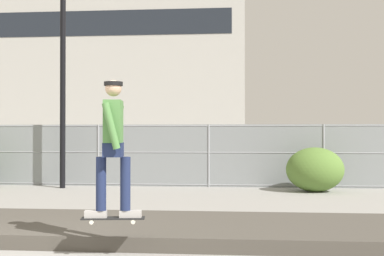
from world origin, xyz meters
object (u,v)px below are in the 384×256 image
object	(u,v)px
skater	(113,139)
street_lamp	(63,41)
parked_car_mid	(184,154)
parked_car_near	(46,153)
skateboard	(113,219)
shrub_center	(315,170)

from	to	relation	value
skater	street_lamp	size ratio (longest dim) A/B	0.25
skater	parked_car_mid	world-z (taller)	skater
parked_car_near	skateboard	bearing A→B (deg)	-65.43
skateboard	parked_car_mid	distance (m)	12.54
skater	shrub_center	bearing A→B (deg)	65.05
parked_car_mid	skateboard	bearing A→B (deg)	-87.87
skater	parked_car_mid	xyz separation A→B (m)	(-0.47, 12.53, -0.67)
skater	shrub_center	world-z (taller)	skater
street_lamp	skater	bearing A→B (deg)	-66.59
parked_car_near	shrub_center	size ratio (longest dim) A/B	2.84
parked_car_mid	skater	bearing A→B (deg)	-87.87
parked_car_mid	shrub_center	xyz separation A→B (m)	(4.10, -4.72, -0.23)
skateboard	parked_car_near	distance (m)	13.69
street_lamp	shrub_center	world-z (taller)	street_lamp
skateboard	parked_car_near	xyz separation A→B (m)	(-5.69, 12.45, 0.34)
skateboard	street_lamp	xyz separation A→B (m)	(-3.52, 8.13, 3.79)
skater	parked_car_mid	distance (m)	12.55
parked_car_near	parked_car_mid	world-z (taller)	same
skateboard	shrub_center	distance (m)	8.62
street_lamp	parked_car_near	xyz separation A→B (m)	(-2.17, 4.32, -3.45)
shrub_center	skater	bearing A→B (deg)	-114.95
skateboard	skater	bearing A→B (deg)	26.57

